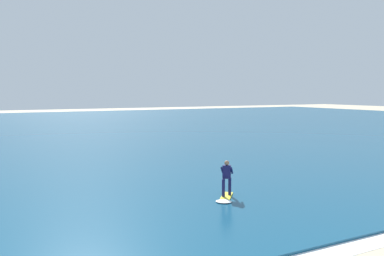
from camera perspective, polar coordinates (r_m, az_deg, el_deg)
ocean at (r=54.79m, az=-18.55°, el=-0.14°), size 160.00×90.00×0.10m
shoreline_foam at (r=13.65m, az=17.05°, el=-15.94°), size 102.74×1.87×0.01m
kitesurfer at (r=18.34m, az=4.84°, el=-7.98°), size 1.69×1.86×1.67m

